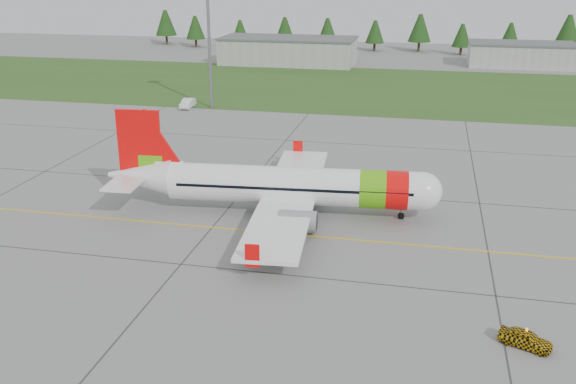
# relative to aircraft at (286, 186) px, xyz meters

# --- Properties ---
(ground) EXTENTS (320.00, 320.00, 0.00)m
(ground) POSITION_rel_aircraft_xyz_m (8.95, -13.02, -2.90)
(ground) COLOR gray
(ground) RESTS_ON ground
(aircraft) EXTENTS (33.19, 30.69, 10.05)m
(aircraft) POSITION_rel_aircraft_xyz_m (0.00, 0.00, 0.00)
(aircraft) COLOR white
(aircraft) RESTS_ON ground
(follow_me_car) EXTENTS (1.60, 1.71, 3.39)m
(follow_me_car) POSITION_rel_aircraft_xyz_m (20.20, -19.56, -1.21)
(follow_me_car) COLOR #E7B30C
(follow_me_car) RESTS_ON ground
(service_van) EXTENTS (1.80, 1.72, 4.87)m
(service_van) POSITION_rel_aircraft_xyz_m (-27.08, 44.09, -0.46)
(service_van) COLOR white
(service_van) RESTS_ON ground
(grass_strip) EXTENTS (320.00, 50.00, 0.03)m
(grass_strip) POSITION_rel_aircraft_xyz_m (8.95, 68.98, -2.88)
(grass_strip) COLOR #30561E
(grass_strip) RESTS_ON ground
(taxi_guideline) EXTENTS (120.00, 0.25, 0.02)m
(taxi_guideline) POSITION_rel_aircraft_xyz_m (8.95, -5.02, -2.89)
(taxi_guideline) COLOR gold
(taxi_guideline) RESTS_ON ground
(hangar_west) EXTENTS (32.00, 14.00, 6.00)m
(hangar_west) POSITION_rel_aircraft_xyz_m (-21.05, 96.98, 0.10)
(hangar_west) COLOR #A8A8A3
(hangar_west) RESTS_ON ground
(hangar_east) EXTENTS (24.00, 12.00, 5.20)m
(hangar_east) POSITION_rel_aircraft_xyz_m (33.95, 104.98, -0.30)
(hangar_east) COLOR #A8A8A3
(hangar_east) RESTS_ON ground
(floodlight_mast) EXTENTS (0.50, 0.50, 20.00)m
(floodlight_mast) POSITION_rel_aircraft_xyz_m (-23.05, 44.98, 7.10)
(floodlight_mast) COLOR slate
(floodlight_mast) RESTS_ON ground
(treeline) EXTENTS (160.00, 8.00, 10.00)m
(treeline) POSITION_rel_aircraft_xyz_m (8.95, 124.98, 2.10)
(treeline) COLOR #1C3F14
(treeline) RESTS_ON ground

